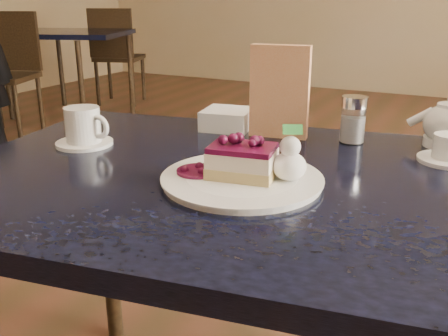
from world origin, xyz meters
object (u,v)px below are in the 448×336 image
at_px(bg_table_far_left, 73,109).
at_px(cheesecake_slice, 242,161).
at_px(tea_set, 448,131).
at_px(dessert_plate, 242,180).
at_px(main_table, 248,211).
at_px(coffee_set, 84,128).

bearing_deg(bg_table_far_left, cheesecake_slice, -61.64).
bearing_deg(tea_set, bg_table_far_left, 145.58).
bearing_deg(dessert_plate, cheesecake_slice, -90.00).
bearing_deg(bg_table_far_left, main_table, -61.18).
xyz_separation_m(dessert_plate, tea_set, (0.30, 0.39, 0.04)).
height_order(main_table, tea_set, tea_set).
height_order(dessert_plate, cheesecake_slice, cheesecake_slice).
bearing_deg(dessert_plate, main_table, 99.25).
relative_size(cheesecake_slice, bg_table_far_left, 0.07).
relative_size(main_table, dessert_plate, 4.51).
bearing_deg(main_table, cheesecake_slice, -90.00).
height_order(main_table, dessert_plate, dessert_plate).
height_order(main_table, bg_table_far_left, bg_table_far_left).
distance_m(main_table, dessert_plate, 0.09).
xyz_separation_m(main_table, tea_set, (0.31, 0.34, 0.12)).
distance_m(main_table, cheesecake_slice, 0.13).
bearing_deg(coffee_set, cheesecake_slice, -7.91).
height_order(cheesecake_slice, tea_set, tea_set).
xyz_separation_m(main_table, cheesecake_slice, (0.01, -0.05, 0.12)).
distance_m(main_table, tea_set, 0.47).
relative_size(coffee_set, bg_table_far_left, 0.07).
bearing_deg(coffee_set, bg_table_far_left, 134.42).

